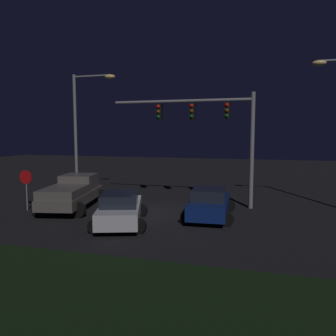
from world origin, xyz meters
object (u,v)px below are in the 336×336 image
at_px(pickup_truck, 73,191).
at_px(street_lamp_left, 84,120).
at_px(stop_sign, 26,182).
at_px(traffic_signal_gantry, 209,122).
at_px(car_sedan_far, 120,209).
at_px(car_sedan, 210,203).

relative_size(pickup_truck, street_lamp_left, 0.70).
xyz_separation_m(pickup_truck, stop_sign, (-2.18, -1.17, 0.56)).
height_order(pickup_truck, traffic_signal_gantry, traffic_signal_gantry).
bearing_deg(car_sedan_far, street_lamp_left, 22.71).
distance_m(pickup_truck, stop_sign, 2.54).
relative_size(traffic_signal_gantry, stop_sign, 3.73).
bearing_deg(traffic_signal_gantry, car_sedan, -79.25).
height_order(car_sedan, street_lamp_left, street_lamp_left).
distance_m(car_sedan_far, traffic_signal_gantry, 7.40).
distance_m(car_sedan, stop_sign, 10.05).
bearing_deg(car_sedan, stop_sign, 93.32).
bearing_deg(street_lamp_left, stop_sign, -102.32).
relative_size(pickup_truck, car_sedan_far, 1.20).
relative_size(pickup_truck, traffic_signal_gantry, 0.68).
height_order(street_lamp_left, stop_sign, street_lamp_left).
distance_m(car_sedan_far, street_lamp_left, 8.99).
distance_m(traffic_signal_gantry, stop_sign, 10.72).
xyz_separation_m(car_sedan, car_sedan_far, (-3.80, -2.43, 0.00)).
bearing_deg(stop_sign, pickup_truck, 28.20).
bearing_deg(street_lamp_left, car_sedan, -21.31).
xyz_separation_m(pickup_truck, traffic_signal_gantry, (7.25, 2.69, 3.90)).
height_order(car_sedan_far, stop_sign, stop_sign).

